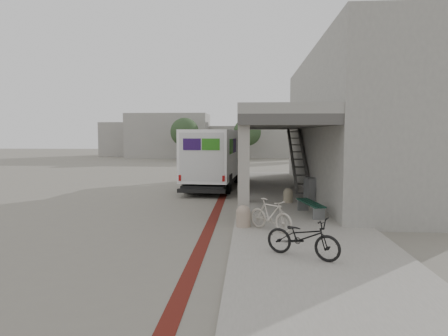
# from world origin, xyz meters

# --- Properties ---
(ground) EXTENTS (120.00, 120.00, 0.00)m
(ground) POSITION_xyz_m (0.00, 0.00, 0.00)
(ground) COLOR slate
(ground) RESTS_ON ground
(bike_lane_stripe) EXTENTS (0.35, 40.00, 0.01)m
(bike_lane_stripe) POSITION_xyz_m (1.00, 2.00, 0.01)
(bike_lane_stripe) COLOR #561711
(bike_lane_stripe) RESTS_ON ground
(sidewalk) EXTENTS (4.40, 28.00, 0.12)m
(sidewalk) POSITION_xyz_m (4.00, 0.00, 0.06)
(sidewalk) COLOR gray
(sidewalk) RESTS_ON ground
(transit_building) EXTENTS (7.60, 17.00, 7.00)m
(transit_building) POSITION_xyz_m (6.83, 4.50, 3.40)
(transit_building) COLOR gray
(transit_building) RESTS_ON ground
(distant_backdrop) EXTENTS (28.00, 10.00, 6.50)m
(distant_backdrop) POSITION_xyz_m (-2.84, 35.89, 2.70)
(distant_backdrop) COLOR gray
(distant_backdrop) RESTS_ON ground
(tree_left) EXTENTS (3.20, 3.20, 4.80)m
(tree_left) POSITION_xyz_m (-5.00, 28.00, 3.18)
(tree_left) COLOR #38281C
(tree_left) RESTS_ON ground
(tree_mid) EXTENTS (3.20, 3.20, 4.80)m
(tree_mid) POSITION_xyz_m (2.00, 30.00, 3.18)
(tree_mid) COLOR #38281C
(tree_mid) RESTS_ON ground
(tree_right) EXTENTS (3.20, 3.20, 4.80)m
(tree_right) POSITION_xyz_m (10.00, 29.00, 3.18)
(tree_right) COLOR #38281C
(tree_right) RESTS_ON ground
(fedex_truck) EXTENTS (2.88, 7.75, 3.24)m
(fedex_truck) POSITION_xyz_m (0.28, 5.62, 1.73)
(fedex_truck) COLOR black
(fedex_truck) RESTS_ON ground
(bench) EXTENTS (0.81, 2.01, 0.46)m
(bench) POSITION_xyz_m (4.50, -2.09, 0.45)
(bench) COLOR slate
(bench) RESTS_ON sidewalk
(bollard_near) EXTENTS (0.46, 0.46, 0.68)m
(bollard_near) POSITION_xyz_m (2.10, -4.08, 0.46)
(bollard_near) COLOR gray
(bollard_near) RESTS_ON sidewalk
(bollard_far) EXTENTS (0.41, 0.41, 0.61)m
(bollard_far) POSITION_xyz_m (3.94, 0.51, 0.43)
(bollard_far) COLOR gray
(bollard_far) RESTS_ON sidewalk
(utility_cabinet) EXTENTS (0.58, 0.68, 0.98)m
(utility_cabinet) POSITION_xyz_m (5.00, 1.21, 0.61)
(utility_cabinet) COLOR gray
(utility_cabinet) RESTS_ON sidewalk
(bicycle_black) EXTENTS (1.92, 1.48, 0.97)m
(bicycle_black) POSITION_xyz_m (3.56, -7.12, 0.61)
(bicycle_black) COLOR black
(bicycle_black) RESTS_ON sidewalk
(bicycle_cream) EXTENTS (1.51, 1.43, 0.97)m
(bicycle_cream) POSITION_xyz_m (2.93, -4.56, 0.61)
(bicycle_cream) COLOR #B9B1A2
(bicycle_cream) RESTS_ON sidewalk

